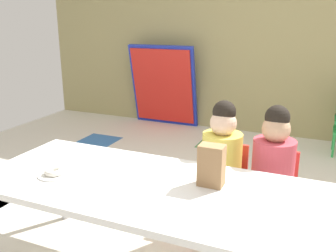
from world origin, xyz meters
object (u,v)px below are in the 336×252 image
(craft_table, at_px, (148,191))
(seated_child_near_camera, at_px, (222,156))
(folded_activity_table, at_px, (163,86))
(paper_plate_near_edge, at_px, (54,175))
(seated_child_middle_seat, at_px, (273,163))
(donut_powdered_on_plate, at_px, (54,171))
(paper_bag_brown, at_px, (211,165))

(craft_table, xyz_separation_m, seated_child_near_camera, (0.23, 0.63, 0.02))
(folded_activity_table, xyz_separation_m, paper_plate_near_edge, (0.67, -2.97, 0.05))
(seated_child_middle_seat, distance_m, donut_powdered_on_plate, 1.31)
(craft_table, relative_size, donut_powdered_on_plate, 17.18)
(paper_plate_near_edge, bearing_deg, craft_table, 11.76)
(seated_child_near_camera, distance_m, paper_bag_brown, 0.53)
(donut_powdered_on_plate, bearing_deg, seated_child_middle_seat, 34.19)
(seated_child_middle_seat, height_order, donut_powdered_on_plate, seated_child_middle_seat)
(seated_child_middle_seat, relative_size, donut_powdered_on_plate, 8.45)
(paper_plate_near_edge, bearing_deg, seated_child_near_camera, 44.20)
(seated_child_middle_seat, distance_m, folded_activity_table, 2.84)
(seated_child_middle_seat, height_order, folded_activity_table, folded_activity_table)
(paper_plate_near_edge, bearing_deg, folded_activity_table, 102.63)
(craft_table, relative_size, paper_plate_near_edge, 10.36)
(folded_activity_table, bearing_deg, seated_child_middle_seat, -52.02)
(paper_bag_brown, xyz_separation_m, paper_plate_near_edge, (-0.83, -0.23, -0.11))
(craft_table, height_order, folded_activity_table, folded_activity_table)
(paper_plate_near_edge, xyz_separation_m, donut_powdered_on_plate, (0.00, 0.00, 0.02))
(paper_bag_brown, bearing_deg, folded_activity_table, 118.61)
(seated_child_near_camera, height_order, paper_bag_brown, seated_child_near_camera)
(seated_child_near_camera, xyz_separation_m, donut_powdered_on_plate, (-0.76, -0.73, 0.05))
(craft_table, xyz_separation_m, seated_child_middle_seat, (0.56, 0.63, 0.02))
(folded_activity_table, xyz_separation_m, donut_powdered_on_plate, (0.67, -2.97, 0.07))
(seated_child_near_camera, xyz_separation_m, seated_child_middle_seat, (0.33, 0.00, 0.00))
(folded_activity_table, bearing_deg, paper_plate_near_edge, -77.37)
(seated_child_middle_seat, xyz_separation_m, paper_bag_brown, (-0.25, -0.51, 0.14))
(folded_activity_table, distance_m, paper_plate_near_edge, 3.05)
(paper_bag_brown, bearing_deg, paper_plate_near_edge, -164.79)
(seated_child_near_camera, height_order, folded_activity_table, folded_activity_table)
(seated_child_near_camera, relative_size, folded_activity_table, 0.84)
(donut_powdered_on_plate, bearing_deg, paper_plate_near_edge, 0.00)
(seated_child_near_camera, relative_size, paper_bag_brown, 4.17)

